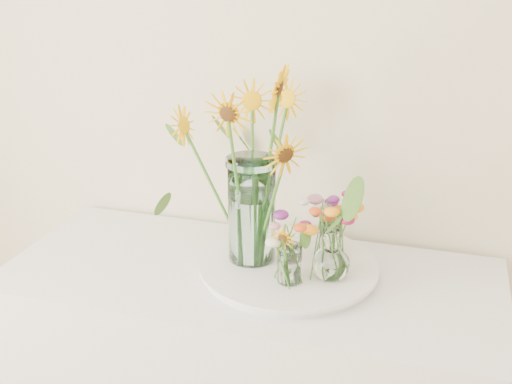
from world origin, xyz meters
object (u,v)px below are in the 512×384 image
(mason_jar, at_px, (252,210))
(small_vase_c, at_px, (330,239))
(small_vase_a, at_px, (290,264))
(tray, at_px, (289,269))
(small_vase_b, at_px, (332,254))

(mason_jar, xyz_separation_m, small_vase_c, (0.21, 0.09, -0.10))
(small_vase_a, height_order, small_vase_c, small_vase_a)
(tray, height_order, small_vase_b, small_vase_b)
(mason_jar, relative_size, small_vase_a, 2.78)
(mason_jar, bearing_deg, tray, -1.76)
(small_vase_b, bearing_deg, mason_jar, 169.60)
(mason_jar, distance_m, small_vase_c, 0.25)
(tray, bearing_deg, small_vase_a, -75.56)
(tray, height_order, small_vase_a, small_vase_a)
(small_vase_c, bearing_deg, small_vase_b, -77.83)
(tray, xyz_separation_m, small_vase_b, (0.13, -0.04, 0.09))
(small_vase_a, height_order, small_vase_b, small_vase_b)
(small_vase_b, distance_m, small_vase_c, 0.13)
(small_vase_a, bearing_deg, tray, 104.44)
(mason_jar, xyz_separation_m, small_vase_b, (0.24, -0.04, -0.08))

